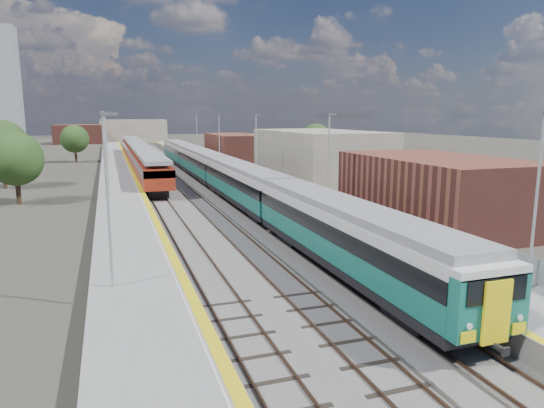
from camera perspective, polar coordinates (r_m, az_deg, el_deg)
ground at (r=64.51m, az=-9.56°, el=2.80°), size 320.00×320.00×0.00m
ballast_bed at (r=66.65m, az=-11.81°, el=2.99°), size 10.50×155.00×0.06m
tracks at (r=68.37m, az=-11.49°, el=3.25°), size 8.96×160.00×0.17m
platform_right at (r=67.88m, az=-5.50°, el=3.73°), size 4.70×155.00×8.52m
platform_left at (r=66.13m, az=-17.69°, el=3.09°), size 4.30×155.00×8.52m
buildings at (r=152.00m, az=-22.11°, el=10.52°), size 72.00×185.50×40.00m
green_train at (r=54.28m, az=-6.27°, el=3.91°), size 2.95×82.01×3.24m
red_train at (r=78.64m, az=-15.37°, el=5.59°), size 3.06×62.01×3.86m
tree_a at (r=51.58m, az=-27.97°, el=4.71°), size 5.07×5.07×6.88m
tree_b at (r=63.62m, az=-29.20°, el=6.03°), size 5.82×5.82×7.89m
tree_c at (r=94.07m, az=-22.20°, el=7.10°), size 4.93×4.93×6.68m
tree_d at (r=80.65m, az=5.18°, el=7.56°), size 5.20×5.20×7.04m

